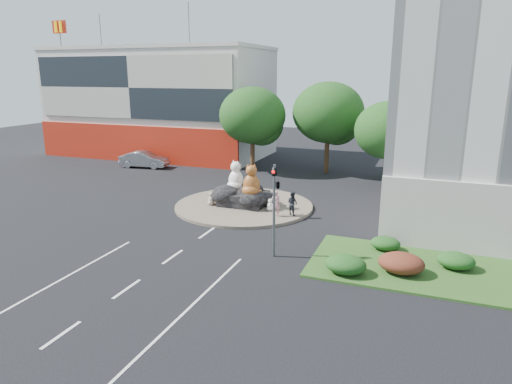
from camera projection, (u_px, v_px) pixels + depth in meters
ground at (173, 257)px, 24.28m from camera, size 120.00×120.00×0.00m
roundabout_island at (244, 206)px, 33.30m from camera, size 10.00×10.00×0.20m
rock_plinth at (244, 198)px, 33.16m from camera, size 3.20×2.60×0.90m
shophouse_block at (161, 102)px, 54.16m from camera, size 25.20×12.30×17.40m
grass_verge at (412, 267)px, 22.85m from camera, size 10.00×6.00×0.12m
tree_left at (253, 118)px, 44.26m from camera, size 6.46×6.46×8.27m
tree_mid at (329, 116)px, 43.58m from camera, size 6.84×6.84×8.76m
tree_right at (389, 133)px, 38.13m from camera, size 5.70×5.70×7.30m
hedge_near_green at (346, 264)px, 21.94m from camera, size 2.00×1.60×0.90m
hedge_red at (401, 263)px, 21.97m from camera, size 2.20×1.76×0.99m
hedge_mid_green at (456, 261)px, 22.49m from camera, size 1.80×1.44×0.81m
hedge_back_green at (385, 243)px, 24.88m from camera, size 1.60×1.28×0.72m
traffic_light at (276, 191)px, 23.42m from camera, size 0.44×1.24×5.00m
street_lamp at (438, 163)px, 25.95m from camera, size 2.34×0.22×8.06m
cat_white at (236, 175)px, 33.40m from camera, size 1.71×1.62×2.26m
cat_tabby at (251, 180)px, 31.99m from camera, size 1.60×1.46×2.30m
kitten_calico at (211, 198)px, 33.08m from camera, size 0.75×0.72×0.99m
kitten_white at (270, 204)px, 31.70m from camera, size 0.70×0.70×0.89m
pedestrian_pink at (276, 203)px, 30.38m from camera, size 0.65×0.43×1.76m
pedestrian_dark at (292, 203)px, 30.69m from camera, size 0.97×0.90×1.60m
parked_car at (144, 160)px, 47.11m from camera, size 5.23×2.38×1.66m
litter_bin at (342, 265)px, 22.15m from camera, size 0.54×0.54×0.65m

